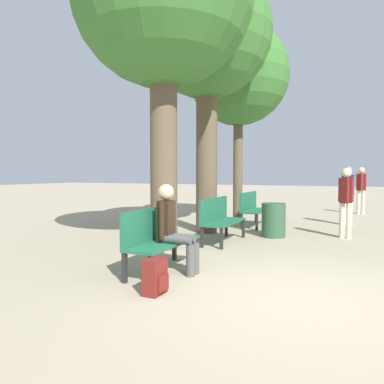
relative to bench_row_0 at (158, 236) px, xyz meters
name	(u,v)px	position (x,y,z in m)	size (l,w,h in m)	color
ground_plane	(299,298)	(2.16, -0.37, -0.54)	(80.00, 80.00, 0.00)	tan
bench_row_0	(158,236)	(0.00, 0.00, 0.00)	(0.51, 1.56, 0.96)	#1E6042
bench_row_1	(220,217)	(0.00, 2.67, 0.00)	(0.51, 1.56, 0.96)	#1E6042
bench_row_2	(253,207)	(0.00, 5.34, 0.00)	(0.51, 1.56, 0.96)	#1E6042
tree_row_1	(207,37)	(-0.76, 3.76, 4.31)	(3.21, 3.21, 6.55)	brown
tree_row_2	(238,76)	(-0.76, 6.31, 3.96)	(3.11, 3.11, 6.08)	brown
person_seated	(173,226)	(0.25, 0.01, 0.17)	(0.63, 0.36, 1.33)	#4C4C4C
backpack	(155,277)	(0.52, -0.97, -0.33)	(0.23, 0.32, 0.44)	maroon
pedestrian_near	(346,198)	(2.46, 4.31, 0.38)	(0.33, 0.28, 1.61)	beige
pedestrian_mid	(361,187)	(2.74, 9.98, 0.44)	(0.35, 0.30, 1.71)	beige
pedestrian_far	(348,192)	(2.42, 6.64, 0.42)	(0.34, 0.23, 1.68)	beige
trash_bin	(273,220)	(0.93, 3.78, -0.14)	(0.55, 0.55, 0.79)	#2D5138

